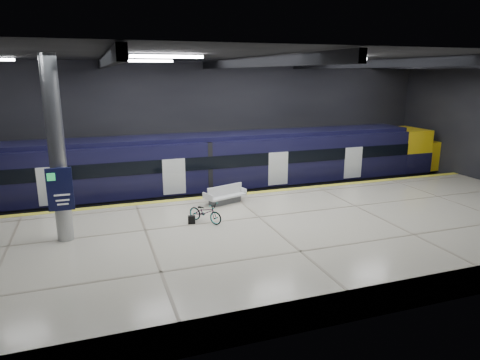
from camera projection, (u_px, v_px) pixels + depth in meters
name	position (u px, v px, depth m)	size (l,w,h in m)	color
ground	(251.00, 232.00, 20.18)	(30.00, 30.00, 0.00)	black
room_shell	(252.00, 110.00, 18.79)	(30.10, 16.10, 8.05)	black
platform	(272.00, 240.00, 17.76)	(30.00, 11.00, 1.10)	beige
safety_strip	(233.00, 195.00, 22.43)	(30.00, 0.40, 0.01)	yellow
rails	(218.00, 199.00, 25.20)	(30.00, 1.52, 0.16)	gray
train	(250.00, 164.00, 25.35)	(29.40, 2.84, 3.79)	black
bench	(225.00, 197.00, 20.90)	(2.23, 1.47, 0.91)	#595B60
bicycle	(205.00, 212.00, 18.22)	(0.59, 1.69, 0.89)	#99999E
pannier_bag	(192.00, 220.00, 18.10)	(0.30, 0.18, 0.35)	black
info_column	(57.00, 153.00, 15.60)	(0.90, 0.78, 6.90)	#9EA0A5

